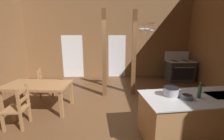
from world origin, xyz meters
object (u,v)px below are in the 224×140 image
(kitchen_island, at_px, (196,117))
(bottle_tall_on_counter, at_px, (199,92))
(stove_range, at_px, (179,70))
(mixing_bowl_on_counter, at_px, (187,97))
(stockpot_on_counter, at_px, (171,91))
(ladderback_chair_by_post, at_px, (45,83))
(dining_table, at_px, (38,87))
(ladderback_chair_near_window, at_px, (18,108))

(kitchen_island, distance_m, bottle_tall_on_counter, 0.57)
(kitchen_island, relative_size, stove_range, 1.70)
(mixing_bowl_on_counter, bearing_deg, kitchen_island, 19.39)
(stockpot_on_counter, bearing_deg, ladderback_chair_by_post, 146.18)
(dining_table, distance_m, ladderback_chair_by_post, 1.00)
(dining_table, bearing_deg, kitchen_island, -19.87)
(kitchen_island, xyz_separation_m, ladderback_chair_near_window, (-3.74, 0.51, 0.01))
(dining_table, relative_size, mixing_bowl_on_counter, 8.64)
(bottle_tall_on_counter, bearing_deg, ladderback_chair_by_post, 148.30)
(stove_range, bearing_deg, stockpot_on_counter, -118.56)
(kitchen_island, bearing_deg, bottle_tall_on_counter, -128.48)
(kitchen_island, height_order, stockpot_on_counter, stockpot_on_counter)
(stove_range, xyz_separation_m, dining_table, (-5.19, -2.52, 0.17))
(bottle_tall_on_counter, bearing_deg, dining_table, 158.79)
(ladderback_chair_near_window, distance_m, stockpot_on_counter, 3.28)
(dining_table, height_order, bottle_tall_on_counter, bottle_tall_on_counter)
(ladderback_chair_near_window, xyz_separation_m, ladderback_chair_by_post, (-0.12, 1.77, 0.00))
(ladderback_chair_by_post, bearing_deg, dining_table, -77.80)
(mixing_bowl_on_counter, bearing_deg, bottle_tall_on_counter, 7.75)
(kitchen_island, bearing_deg, stockpot_on_counter, 174.94)
(kitchen_island, relative_size, ladderback_chair_near_window, 2.36)
(ladderback_chair_by_post, bearing_deg, stove_range, 16.20)
(dining_table, bearing_deg, ladderback_chair_near_window, -96.12)
(dining_table, xyz_separation_m, bottle_tall_on_counter, (3.60, -1.40, 0.36))
(dining_table, xyz_separation_m, mixing_bowl_on_counter, (3.35, -1.43, 0.27))
(stockpot_on_counter, bearing_deg, stove_range, 61.44)
(kitchen_island, bearing_deg, stove_range, 68.30)
(ladderback_chair_by_post, distance_m, stockpot_on_counter, 4.04)
(dining_table, relative_size, ladderback_chair_by_post, 1.87)
(ladderback_chair_near_window, bearing_deg, stockpot_on_counter, -8.22)
(ladderback_chair_by_post, xyz_separation_m, bottle_tall_on_counter, (3.80, -2.35, 0.56))
(ladderback_chair_near_window, bearing_deg, kitchen_island, -7.77)
(dining_table, xyz_separation_m, ladderback_chair_by_post, (-0.21, 0.95, -0.20))
(stove_range, xyz_separation_m, ladderback_chair_by_post, (-5.39, -1.57, -0.03))
(ladderback_chair_near_window, bearing_deg, mixing_bowl_on_counter, -10.20)
(mixing_bowl_on_counter, bearing_deg, stove_range, 65.08)
(ladderback_chair_by_post, height_order, stockpot_on_counter, stockpot_on_counter)
(dining_table, relative_size, stockpot_on_counter, 4.99)
(ladderback_chair_near_window, height_order, ladderback_chair_by_post, same)
(dining_table, xyz_separation_m, ladderback_chair_near_window, (-0.09, -0.81, -0.20))
(ladderback_chair_by_post, relative_size, mixing_bowl_on_counter, 4.62)
(dining_table, bearing_deg, bottle_tall_on_counter, -21.21)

